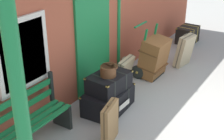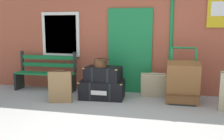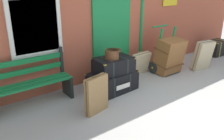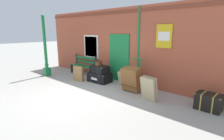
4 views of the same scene
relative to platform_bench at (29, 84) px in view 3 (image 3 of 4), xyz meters
The scene contains 12 objects.
ground_plane 3.18m from the platform_bench, 43.24° to the right, with size 60.00×60.00×0.00m, color #A3A099.
brick_facade 2.59m from the platform_bench, 10.82° to the left, with size 10.40×0.35×3.20m.
platform_bench is the anchor object (origin of this frame).
steamer_trunk_base 1.73m from the platform_bench, 14.82° to the right, with size 1.05×0.71×0.43m.
steamer_trunk_middle 1.74m from the platform_bench, 14.65° to the right, with size 0.84×0.60×0.33m.
round_hatbox 1.74m from the platform_bench, 15.88° to the right, with size 0.34×0.30×0.19m.
porters_trolley 3.47m from the platform_bench, ahead, with size 0.71×0.56×1.21m.
large_brown_trunk 3.49m from the platform_bench, ahead, with size 0.70×0.57×0.94m.
suitcase_caramel 4.48m from the platform_bench, 11.28° to the right, with size 0.57×0.39×0.82m.
suitcase_cream 2.82m from the platform_bench, ahead, with size 0.61×0.33×0.60m.
suitcase_slate 1.32m from the platform_bench, 49.43° to the right, with size 0.51×0.23×0.73m.
corner_trunk 6.06m from the platform_bench, ahead, with size 0.71×0.52×0.49m.
Camera 3 is at (-3.54, -2.02, 2.22)m, focal length 37.71 mm.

